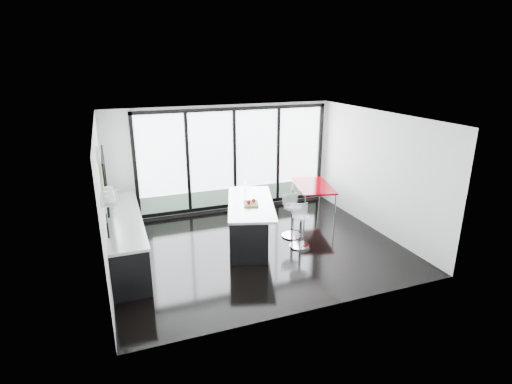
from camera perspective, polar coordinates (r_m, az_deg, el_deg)
name	(u,v)px	position (r m, az deg, el deg)	size (l,w,h in m)	color
floor	(257,246)	(8.80, 0.08, -7.78)	(6.00, 5.00, 0.00)	black
ceiling	(257,117)	(7.97, 0.09, 10.60)	(6.00, 5.00, 0.00)	white
wall_back	(233,163)	(10.64, -3.24, 4.16)	(6.00, 0.09, 2.80)	silver
wall_front	(315,231)	(6.15, 8.37, -5.58)	(6.00, 0.00, 2.80)	silver
wall_left	(103,190)	(8.01, -20.99, 0.31)	(0.26, 5.00, 2.80)	silver
wall_right	(377,172)	(9.71, 16.91, 2.77)	(0.00, 5.00, 2.80)	silver
counter_cabinets	(126,238)	(8.50, -18.13, -6.27)	(0.69, 3.24, 1.36)	black
island	(247,222)	(8.85, -1.25, -4.25)	(1.60, 2.48, 1.22)	black
bar_stool_near	(301,231)	(8.70, 6.39, -5.58)	(0.46, 0.46, 0.73)	silver
bar_stool_far	(292,221)	(9.17, 5.23, -4.14)	(0.48, 0.48, 0.76)	silver
red_table	(313,200)	(10.51, 8.08, -1.12)	(0.86, 1.51, 0.81)	#7D0008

